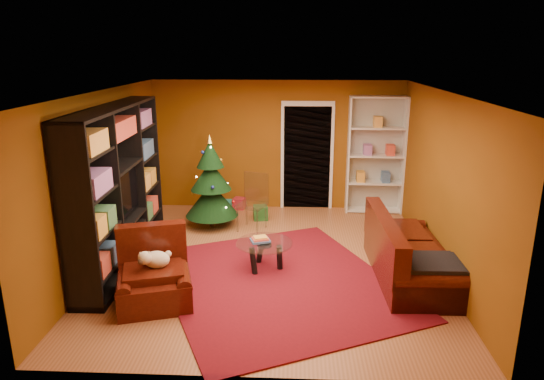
{
  "coord_description": "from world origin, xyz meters",
  "views": [
    {
      "loc": [
        0.35,
        -6.89,
        3.18
      ],
      "look_at": [
        0.0,
        0.4,
        1.05
      ],
      "focal_mm": 32.0,
      "sensor_mm": 36.0,
      "label": 1
    }
  ],
  "objects_px": {
    "gift_box_teal": "(223,209)",
    "gift_box_red": "(239,203)",
    "christmas_tree": "(211,182)",
    "white_bookshelf": "(376,155)",
    "coffee_table": "(264,255)",
    "armchair": "(154,275)",
    "dog": "(157,260)",
    "acrylic_chair": "(252,205)",
    "rug": "(278,282)",
    "media_unit": "(118,187)",
    "gift_box_green": "(260,213)",
    "sofa": "(411,248)"
  },
  "relations": [
    {
      "from": "gift_box_red",
      "to": "dog",
      "type": "distance_m",
      "value": 3.91
    },
    {
      "from": "white_bookshelf",
      "to": "dog",
      "type": "height_order",
      "value": "white_bookshelf"
    },
    {
      "from": "armchair",
      "to": "coffee_table",
      "type": "xyz_separation_m",
      "value": [
        1.36,
        1.06,
        -0.17
      ]
    },
    {
      "from": "christmas_tree",
      "to": "rug",
      "type": "bearing_deg",
      "value": -59.67
    },
    {
      "from": "white_bookshelf",
      "to": "acrylic_chair",
      "type": "relative_size",
      "value": 2.56
    },
    {
      "from": "gift_box_teal",
      "to": "white_bookshelf",
      "type": "bearing_deg",
      "value": 10.18
    },
    {
      "from": "armchair",
      "to": "sofa",
      "type": "bearing_deg",
      "value": -2.2
    },
    {
      "from": "gift_box_teal",
      "to": "white_bookshelf",
      "type": "xyz_separation_m",
      "value": [
        2.99,
        0.54,
        0.99
      ]
    },
    {
      "from": "acrylic_chair",
      "to": "gift_box_red",
      "type": "bearing_deg",
      "value": 126.61
    },
    {
      "from": "acrylic_chair",
      "to": "white_bookshelf",
      "type": "bearing_deg",
      "value": 45.92
    },
    {
      "from": "gift_box_green",
      "to": "media_unit",
      "type": "bearing_deg",
      "value": -134.24
    },
    {
      "from": "gift_box_green",
      "to": "dog",
      "type": "bearing_deg",
      "value": -109.06
    },
    {
      "from": "gift_box_green",
      "to": "coffee_table",
      "type": "bearing_deg",
      "value": -84.41
    },
    {
      "from": "gift_box_green",
      "to": "christmas_tree",
      "type": "bearing_deg",
      "value": -154.89
    },
    {
      "from": "dog",
      "to": "sofa",
      "type": "bearing_deg",
      "value": -3.04
    },
    {
      "from": "rug",
      "to": "christmas_tree",
      "type": "relative_size",
      "value": 2.01
    },
    {
      "from": "coffee_table",
      "to": "acrylic_chair",
      "type": "height_order",
      "value": "acrylic_chair"
    },
    {
      "from": "christmas_tree",
      "to": "acrylic_chair",
      "type": "distance_m",
      "value": 0.86
    },
    {
      "from": "armchair",
      "to": "dog",
      "type": "bearing_deg",
      "value": 45.0
    },
    {
      "from": "christmas_tree",
      "to": "gift_box_teal",
      "type": "height_order",
      "value": "christmas_tree"
    },
    {
      "from": "gift_box_green",
      "to": "sofa",
      "type": "height_order",
      "value": "sofa"
    },
    {
      "from": "dog",
      "to": "acrylic_chair",
      "type": "xyz_separation_m",
      "value": [
        0.99,
        2.64,
        -0.11
      ]
    },
    {
      "from": "media_unit",
      "to": "christmas_tree",
      "type": "relative_size",
      "value": 1.8
    },
    {
      "from": "media_unit",
      "to": "dog",
      "type": "relative_size",
      "value": 7.82
    },
    {
      "from": "white_bookshelf",
      "to": "armchair",
      "type": "height_order",
      "value": "white_bookshelf"
    },
    {
      "from": "christmas_tree",
      "to": "armchair",
      "type": "relative_size",
      "value": 1.75
    },
    {
      "from": "acrylic_chair",
      "to": "christmas_tree",
      "type": "bearing_deg",
      "value": -172.23
    },
    {
      "from": "christmas_tree",
      "to": "coffee_table",
      "type": "xyz_separation_m",
      "value": [
        1.09,
        -1.81,
        -0.62
      ]
    },
    {
      "from": "gift_box_teal",
      "to": "acrylic_chair",
      "type": "height_order",
      "value": "acrylic_chair"
    },
    {
      "from": "christmas_tree",
      "to": "gift_box_green",
      "type": "distance_m",
      "value": 1.19
    },
    {
      "from": "armchair",
      "to": "gift_box_red",
      "type": "bearing_deg",
      "value": 63.75
    },
    {
      "from": "media_unit",
      "to": "armchair",
      "type": "xyz_separation_m",
      "value": [
        0.83,
        -1.24,
        -0.81
      ]
    },
    {
      "from": "gift_box_teal",
      "to": "gift_box_red",
      "type": "bearing_deg",
      "value": 64.98
    },
    {
      "from": "gift_box_teal",
      "to": "gift_box_red",
      "type": "height_order",
      "value": "gift_box_teal"
    },
    {
      "from": "christmas_tree",
      "to": "acrylic_chair",
      "type": "xyz_separation_m",
      "value": [
        0.75,
        -0.16,
        -0.38
      ]
    },
    {
      "from": "media_unit",
      "to": "gift_box_teal",
      "type": "distance_m",
      "value": 2.64
    },
    {
      "from": "media_unit",
      "to": "coffee_table",
      "type": "relative_size",
      "value": 3.7
    },
    {
      "from": "dog",
      "to": "gift_box_red",
      "type": "bearing_deg",
      "value": 64.09
    },
    {
      "from": "gift_box_red",
      "to": "sofa",
      "type": "relative_size",
      "value": 0.11
    },
    {
      "from": "sofa",
      "to": "gift_box_green",
      "type": "bearing_deg",
      "value": 42.77
    },
    {
      "from": "media_unit",
      "to": "gift_box_red",
      "type": "relative_size",
      "value": 13.73
    },
    {
      "from": "gift_box_green",
      "to": "armchair",
      "type": "xyz_separation_m",
      "value": [
        -1.14,
        -3.27,
        0.25
      ]
    },
    {
      "from": "christmas_tree",
      "to": "gift_box_green",
      "type": "xyz_separation_m",
      "value": [
        0.87,
        0.41,
        -0.71
      ]
    },
    {
      "from": "gift_box_teal",
      "to": "gift_box_red",
      "type": "distance_m",
      "value": 0.62
    },
    {
      "from": "rug",
      "to": "dog",
      "type": "xyz_separation_m",
      "value": [
        -1.55,
        -0.56,
        0.57
      ]
    },
    {
      "from": "gift_box_green",
      "to": "armchair",
      "type": "height_order",
      "value": "armchair"
    },
    {
      "from": "white_bookshelf",
      "to": "coffee_table",
      "type": "bearing_deg",
      "value": -124.04
    },
    {
      "from": "armchair",
      "to": "dog",
      "type": "height_order",
      "value": "armchair"
    },
    {
      "from": "gift_box_teal",
      "to": "gift_box_green",
      "type": "height_order",
      "value": "gift_box_teal"
    },
    {
      "from": "gift_box_teal",
      "to": "coffee_table",
      "type": "height_order",
      "value": "coffee_table"
    }
  ]
}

